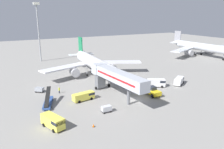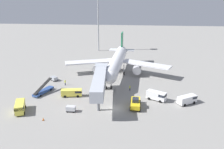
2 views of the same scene
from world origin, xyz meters
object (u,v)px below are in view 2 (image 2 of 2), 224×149
service_van_far_left (20,107)px  baggage_cart_mid_left (71,109)px  safety_cone_bravo (148,91)px  pushback_tug (135,103)px  belt_loader_truck (43,91)px  service_van_far_right (157,95)px  safety_cone_alpha (43,119)px  ground_crew_worker_foreground (65,82)px  baggage_cart_rear_right (54,78)px  apron_light_mast (98,12)px  airplane_at_gate (117,62)px  service_van_near_left (187,99)px  jet_bridge (100,80)px  ground_crew_worker_midground (130,88)px  service_van_mid_center (72,92)px

service_van_far_left → baggage_cart_mid_left: size_ratio=2.59×
safety_cone_bravo → pushback_tug: bearing=-109.7°
belt_loader_truck → safety_cone_bravo: belt_loader_truck is taller
service_van_far_right → baggage_cart_mid_left: size_ratio=2.45×
belt_loader_truck → safety_cone_alpha: bearing=-70.2°
safety_cone_alpha → service_van_far_right: bearing=26.5°
ground_crew_worker_foreground → safety_cone_bravo: ground_crew_worker_foreground is taller
baggage_cart_rear_right → apron_light_mast: apron_light_mast is taller
airplane_at_gate → belt_loader_truck: size_ratio=5.09×
pushback_tug → ground_crew_worker_foreground: pushback_tug is taller
airplane_at_gate → baggage_cart_rear_right: airplane_at_gate is taller
service_van_near_left → belt_loader_truck: bearing=175.4°
baggage_cart_mid_left → baggage_cart_rear_right: 22.85m
jet_bridge → service_van_far_left: bearing=-154.3°
ground_crew_worker_foreground → baggage_cart_rear_right: bearing=142.9°
safety_cone_bravo → baggage_cart_mid_left: bearing=-144.0°
service_van_far_left → pushback_tug: bearing=10.3°
pushback_tug → safety_cone_alpha: bearing=-157.9°
ground_crew_worker_midground → ground_crew_worker_foreground: bearing=172.7°
baggage_cart_mid_left → service_van_near_left: bearing=13.8°
airplane_at_gate → pushback_tug: size_ratio=6.61×
belt_loader_truck → apron_light_mast: bearing=80.8°
service_van_mid_center → safety_cone_alpha: size_ratio=8.50×
service_van_far_right → apron_light_mast: 60.86m
baggage_cart_mid_left → ground_crew_worker_foreground: ground_crew_worker_foreground is taller
service_van_far_right → ground_crew_worker_foreground: 28.31m
service_van_near_left → baggage_cart_mid_left: 29.56m
safety_cone_bravo → apron_light_mast: size_ratio=0.02×
airplane_at_gate → ground_crew_worker_midground: (4.70, -13.49, -3.82)m
airplane_at_gate → pushback_tug: 25.05m
service_van_near_left → apron_light_mast: 65.34m
service_van_far_right → ground_crew_worker_foreground: service_van_far_right is taller
airplane_at_gate → ground_crew_worker_midground: 14.79m
airplane_at_gate → service_van_mid_center: size_ratio=6.70×
service_van_mid_center → ground_crew_worker_foreground: bearing=117.7°
pushback_tug → belt_loader_truck: bearing=166.0°
service_van_far_right → baggage_cart_mid_left: (-21.04, -8.41, -0.54)m
jet_bridge → safety_cone_alpha: (-11.23, -12.08, -5.22)m
jet_bridge → ground_crew_worker_foreground: size_ratio=12.22×
baggage_cart_mid_left → ground_crew_worker_midground: (13.83, 14.21, 0.05)m
ground_crew_worker_foreground → apron_light_mast: apron_light_mast is taller
belt_loader_truck → service_van_far_right: bearing=-3.2°
service_van_near_left → service_van_far_left: 41.57m
service_van_mid_center → service_van_far_right: bearing=-1.0°
ground_crew_worker_foreground → jet_bridge: bearing=-37.8°
safety_cone_bravo → service_van_near_left: bearing=-35.2°
pushback_tug → belt_loader_truck: size_ratio=0.77×
service_van_near_left → service_van_mid_center: 30.59m
ground_crew_worker_midground → service_van_mid_center: bearing=-161.0°
jet_bridge → ground_crew_worker_foreground: bearing=142.2°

